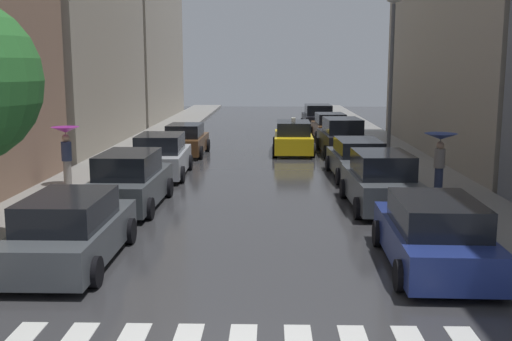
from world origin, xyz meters
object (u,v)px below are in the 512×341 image
object	(u,v)px
parked_car_left_third	(161,157)
pedestrian_by_kerb	(440,148)
parked_car_right_fifth	(330,127)
lamp_post_right	(391,70)
parked_car_left_nearest	(71,231)
parked_car_right_nearest	(434,235)
taxi_midroad	(293,138)
parked_car_right_fourth	(342,137)
parked_car_right_sixth	(318,118)
pedestrian_foreground	(66,143)
parked_car_left_second	(130,182)
parked_car_right_third	(357,159)
parked_car_right_second	(381,182)
parked_car_left_fourth	(186,141)

from	to	relation	value
parked_car_left_third	pedestrian_by_kerb	xyz separation A→B (m)	(10.08, -3.48, 0.84)
parked_car_right_fifth	lamp_post_right	size ratio (longest dim) A/B	0.60
parked_car_left_nearest	parked_car_right_nearest	distance (m)	7.97
taxi_midroad	parked_car_right_fourth	bearing A→B (deg)	-97.78
parked_car_left_third	parked_car_right_nearest	bearing A→B (deg)	-145.89
parked_car_right_sixth	lamp_post_right	distance (m)	16.59
pedestrian_foreground	parked_car_left_second	bearing A→B (deg)	118.21
parked_car_right_nearest	parked_car_right_fifth	size ratio (longest dim) A/B	1.12
parked_car_right_fourth	lamp_post_right	size ratio (longest dim) A/B	0.66
parked_car_right_third	pedestrian_foreground	size ratio (longest dim) A/B	2.28
parked_car_left_third	taxi_midroad	bearing A→B (deg)	-40.61
parked_car_left_third	lamp_post_right	distance (m)	10.36
parked_car_left_second	parked_car_right_second	bearing A→B (deg)	-88.28
parked_car_left_nearest	parked_car_right_fourth	bearing A→B (deg)	-24.59
parked_car_left_third	pedestrian_foreground	distance (m)	3.99
parked_car_left_fourth	parked_car_right_sixth	xyz separation A→B (m)	(7.47, 12.65, 0.08)
lamp_post_right	pedestrian_by_kerb	bearing A→B (deg)	-84.17
parked_car_right_nearest	pedestrian_foreground	xyz separation A→B (m)	(-10.85, 8.50, 0.91)
parked_car_right_third	parked_car_left_second	bearing A→B (deg)	122.61
parked_car_left_second	parked_car_right_fifth	xyz separation A→B (m)	(7.93, 18.22, -0.08)
parked_car_left_second	parked_car_left_third	world-z (taller)	parked_car_left_second
parked_car_left_nearest	parked_car_left_second	xyz separation A→B (m)	(0.06, 5.50, 0.07)
parked_car_left_nearest	pedestrian_foreground	xyz separation A→B (m)	(-2.88, 8.41, 0.90)
pedestrian_by_kerb	parked_car_right_third	bearing A→B (deg)	-65.33
parked_car_right_fifth	pedestrian_by_kerb	xyz separation A→B (m)	(2.15, -16.23, 0.89)
parked_car_left_third	parked_car_right_third	world-z (taller)	parked_car_left_third
parked_car_left_fourth	pedestrian_by_kerb	distance (m)	13.66
parked_car_right_fourth	pedestrian_by_kerb	world-z (taller)	pedestrian_by_kerb
parked_car_right_fifth	parked_car_left_fourth	bearing A→B (deg)	129.07
parked_car_right_fourth	parked_car_right_sixth	distance (m)	12.11
parked_car_left_third	pedestrian_foreground	world-z (taller)	pedestrian_foreground
parked_car_right_nearest	parked_car_left_fourth	bearing A→B (deg)	26.22
pedestrian_foreground	parked_car_right_fourth	bearing A→B (deg)	-157.51
parked_car_left_third	parked_car_left_fourth	distance (m)	5.87
parked_car_right_fifth	pedestrian_foreground	bearing A→B (deg)	142.17
parked_car_right_third	pedestrian_foreground	bearing A→B (deg)	100.97
parked_car_left_nearest	pedestrian_by_kerb	world-z (taller)	pedestrian_by_kerb
pedestrian_by_kerb	parked_car_left_nearest	bearing A→B (deg)	27.07
parked_car_right_second	taxi_midroad	size ratio (longest dim) A/B	0.93
parked_car_right_nearest	pedestrian_by_kerb	distance (m)	7.94
parked_car_left_fourth	taxi_midroad	distance (m)	5.41
parked_car_right_nearest	taxi_midroad	world-z (taller)	taxi_midroad
parked_car_right_sixth	parked_car_left_third	bearing A→B (deg)	156.77
parked_car_right_fifth	parked_car_right_second	bearing A→B (deg)	177.01
parked_car_right_fifth	taxi_midroad	distance (m)	6.45
pedestrian_by_kerb	parked_car_left_second	bearing A→B (deg)	1.76
parked_car_right_second	parked_car_right_sixth	bearing A→B (deg)	-1.37
parked_car_left_nearest	parked_car_right_fourth	size ratio (longest dim) A/B	0.99
parked_car_right_fourth	pedestrian_by_kerb	size ratio (longest dim) A/B	2.36
parked_car_right_nearest	parked_car_right_fifth	world-z (taller)	parked_car_right_fifth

